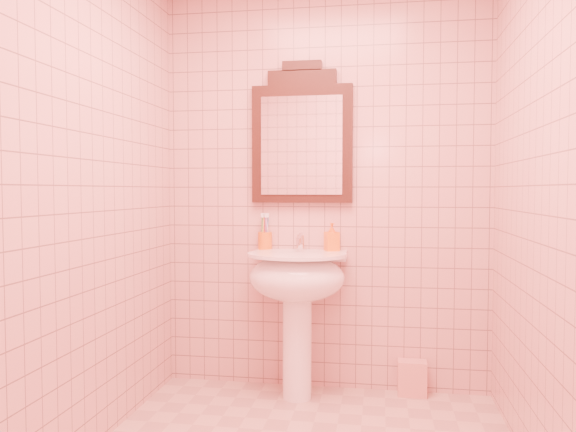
% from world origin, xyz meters
% --- Properties ---
extents(back_wall, '(2.00, 0.02, 2.50)m').
position_xyz_m(back_wall, '(0.00, 1.10, 1.25)').
color(back_wall, '#CE9990').
rests_on(back_wall, floor).
extents(pedestal_sink, '(0.58, 0.58, 0.86)m').
position_xyz_m(pedestal_sink, '(-0.14, 0.87, 0.66)').
color(pedestal_sink, white).
rests_on(pedestal_sink, floor).
extents(faucet, '(0.04, 0.16, 0.11)m').
position_xyz_m(faucet, '(-0.14, 1.01, 0.92)').
color(faucet, white).
rests_on(faucet, pedestal_sink).
extents(mirror, '(0.62, 0.06, 0.86)m').
position_xyz_m(mirror, '(-0.14, 1.07, 1.55)').
color(mirror, black).
rests_on(mirror, back_wall).
extents(toothbrush_cup, '(0.09, 0.09, 0.20)m').
position_xyz_m(toothbrush_cup, '(-0.37, 1.05, 0.92)').
color(toothbrush_cup, orange).
rests_on(toothbrush_cup, pedestal_sink).
extents(soap_dispenser, '(0.10, 0.10, 0.17)m').
position_xyz_m(soap_dispenser, '(0.05, 1.02, 0.95)').
color(soap_dispenser, orange).
rests_on(soap_dispenser, pedestal_sink).
extents(towel, '(0.17, 0.12, 0.21)m').
position_xyz_m(towel, '(0.54, 1.04, 0.10)').
color(towel, pink).
rests_on(towel, floor).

